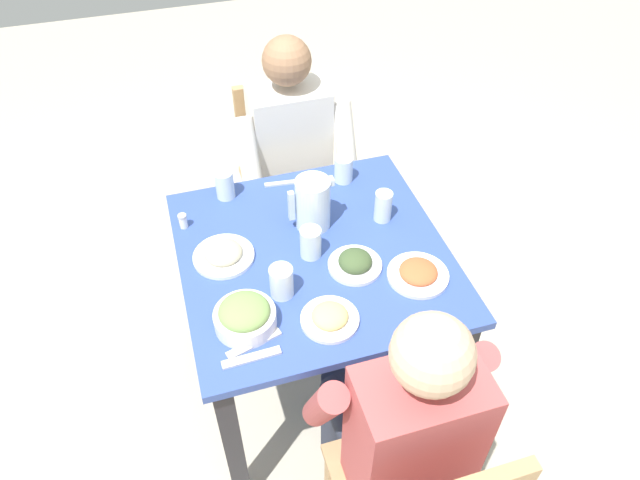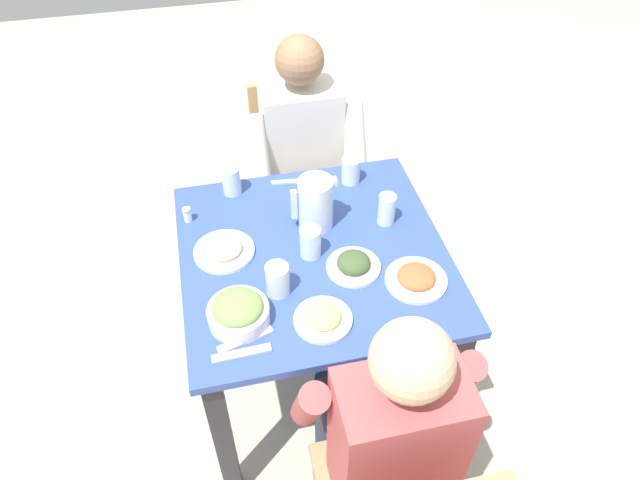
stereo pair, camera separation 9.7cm
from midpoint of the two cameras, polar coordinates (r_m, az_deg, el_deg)
The scene contains 20 objects.
ground_plane at distance 2.55m, azimuth 0.62°, elevation -13.19°, with size 8.00×8.00×0.00m, color #B7AD99.
dining_table at distance 2.05m, azimuth 0.75°, elevation -3.78°, with size 0.88×0.88×0.75m.
chair_near at distance 2.73m, azimuth -1.15°, elevation 7.14°, with size 0.40×0.40×0.89m.
diner_near at distance 2.48m, azimuth -0.21°, elevation 7.07°, with size 0.48×0.53×1.18m.
diner_far at distance 1.72m, azimuth 7.87°, elevation -17.26°, with size 0.48×0.53×1.18m.
water_pitcher at distance 1.99m, azimuth 0.94°, elevation 3.56°, with size 0.16×0.12×0.19m.
salad_bowl at distance 1.75m, azimuth -6.37°, elevation -6.94°, with size 0.18×0.18×0.09m.
plate_fries at distance 1.75m, azimuth 1.88°, elevation -7.59°, with size 0.18×0.18×0.05m.
plate_dolmas at distance 1.90m, azimuth 4.73°, elevation -2.40°, with size 0.18×0.18×0.06m.
plate_rice_curry at distance 1.89m, azimuth 10.77°, elevation -3.70°, with size 0.20×0.20×0.04m.
plate_beans at distance 1.96m, azimuth -7.92°, elevation -0.93°, with size 0.20×0.20×0.05m.
water_glass_near_left at distance 1.80m, azimuth -2.61°, elevation -3.88°, with size 0.07×0.07×0.11m, color silver.
water_glass_near_right at distance 1.91m, azimuth 0.51°, elevation -0.24°, with size 0.07×0.07×0.11m, color silver.
water_glass_far_right at distance 2.17m, azimuth -7.35°, elevation 5.72°, with size 0.07×0.07×0.11m, color silver.
water_glass_by_pitcher at distance 2.21m, azimuth 4.26°, elevation 6.73°, with size 0.07×0.07×0.10m, color silver.
water_glass_center at distance 2.05m, azimuth 7.83°, elevation 2.95°, with size 0.06×0.06×0.11m, color silver.
salt_shaker at distance 2.09m, azimuth -11.46°, elevation 2.40°, with size 0.03×0.03×0.05m.
fork_near at distance 1.70m, azimuth -5.97°, elevation -10.92°, with size 0.17×0.03×0.01m, color silver.
knife_near at distance 2.23m, azimuth -1.11°, elevation 5.70°, with size 0.18×0.02×0.01m, color silver.
fork_far at distance 1.73m, azimuth -5.64°, elevation -9.63°, with size 0.17×0.03×0.01m, color silver.
Camera 2 is at (0.28, 1.35, 2.15)m, focal length 32.99 mm.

